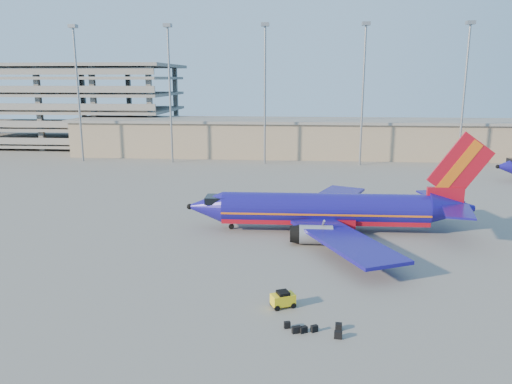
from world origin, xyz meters
TOP-DOWN VIEW (x-y plane):
  - ground at (0.00, 0.00)m, footprint 220.00×220.00m
  - terminal_building at (10.00, 58.00)m, footprint 122.00×16.00m
  - parking_garage at (-62.00, 74.05)m, footprint 62.00×32.00m
  - light_mast_row at (5.00, 46.00)m, footprint 101.60×1.60m
  - aircraft_main at (6.11, -1.44)m, footprint 35.21×33.89m
  - baggage_tug at (1.10, -22.20)m, footprint 2.14×1.78m
  - luggage_pile at (3.51, -26.07)m, footprint 4.22×1.70m

SIDE VIEW (x-z plane):
  - ground at x=0.00m, z-range 0.00..0.00m
  - luggage_pile at x=3.51m, z-range -0.02..0.51m
  - baggage_tug at x=1.10m, z-range 0.03..1.36m
  - aircraft_main at x=6.11m, z-range -3.42..8.51m
  - terminal_building at x=10.00m, z-range 0.07..8.57m
  - parking_garage at x=-62.00m, z-range 1.03..22.43m
  - light_mast_row at x=5.00m, z-range 3.23..31.88m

